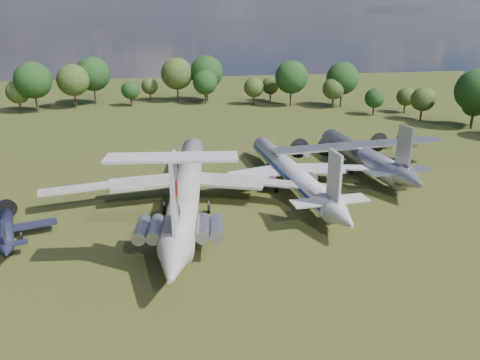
{
  "coord_description": "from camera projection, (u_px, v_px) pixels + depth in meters",
  "views": [
    {
      "loc": [
        -0.18,
        -65.7,
        28.33
      ],
      "look_at": [
        10.79,
        -2.4,
        5.0
      ],
      "focal_mm": 35.0,
      "sensor_mm": 36.0,
      "label": 1
    }
  ],
  "objects": [
    {
      "name": "an12_transport",
      "position": [
        361.0,
        159.0,
        86.65
      ],
      "size": [
        37.57,
        41.17,
        5.01
      ],
      "primitive_type": null,
      "rotation": [
        0.0,
        0.0,
        0.1
      ],
      "color": "#A7AAAF",
      "rests_on": "ground"
    },
    {
      "name": "small_prop_west",
      "position": [
        7.0,
        232.0,
        60.63
      ],
      "size": [
        16.47,
        19.61,
        2.48
      ],
      "primitive_type": null,
      "rotation": [
        0.0,
        0.0,
        0.27
      ],
      "color": "black",
      "rests_on": "ground"
    },
    {
      "name": "ground",
      "position": [
        167.0,
        210.0,
        70.55
      ],
      "size": [
        300.0,
        300.0,
        0.0
      ],
      "primitive_type": "plane",
      "color": "#2B4115",
      "rests_on": "ground"
    },
    {
      "name": "tu104_jet",
      "position": [
        291.0,
        176.0,
        78.12
      ],
      "size": [
        38.75,
        49.66,
        4.72
      ],
      "primitive_type": null,
      "rotation": [
        0.0,
        0.0,
        0.07
      ],
      "color": "silver",
      "rests_on": "ground"
    },
    {
      "name": "person_on_il62",
      "position": [
        178.0,
        210.0,
        54.55
      ],
      "size": [
        0.68,
        0.51,
        1.7
      ],
      "primitive_type": "imported",
      "rotation": [
        0.0,
        0.0,
        3.31
      ],
      "color": "olive",
      "rests_on": "il62_airliner"
    },
    {
      "name": "il62_airliner",
      "position": [
        187.0,
        191.0,
        70.42
      ],
      "size": [
        50.27,
        61.66,
        5.57
      ],
      "primitive_type": null,
      "rotation": [
        0.0,
        0.0,
        -0.12
      ],
      "color": "silver",
      "rests_on": "ground"
    }
  ]
}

